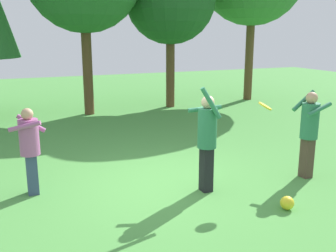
{
  "coord_description": "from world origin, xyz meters",
  "views": [
    {
      "loc": [
        -2.69,
        -6.47,
        2.82
      ],
      "look_at": [
        0.18,
        0.35,
        1.05
      ],
      "focal_mm": 41.88,
      "sensor_mm": 36.0,
      "label": 1
    }
  ],
  "objects": [
    {
      "name": "ball_blue",
      "position": [
        1.93,
        2.09,
        0.11
      ],
      "size": [
        0.21,
        0.21,
        0.21
      ],
      "primitive_type": "sphere",
      "color": "blue",
      "rests_on": "ground_plane"
    },
    {
      "name": "person_catcher",
      "position": [
        2.72,
        -0.72,
        1.02
      ],
      "size": [
        0.6,
        0.52,
        1.72
      ],
      "rotation": [
        0.0,
        0.0,
        -3.06
      ],
      "color": "#4C382D",
      "rests_on": "ground_plane"
    },
    {
      "name": "frisbee",
      "position": [
        1.58,
        -0.81,
        1.54
      ],
      "size": [
        0.35,
        0.36,
        0.15
      ],
      "color": "yellow"
    },
    {
      "name": "person_thrower",
      "position": [
        0.55,
        -0.56,
        1.05
      ],
      "size": [
        0.61,
        0.58,
        1.94
      ],
      "rotation": [
        0.0,
        0.0,
        -0.24
      ],
      "color": "black",
      "rests_on": "ground_plane"
    },
    {
      "name": "ball_yellow",
      "position": [
        1.4,
        -1.77,
        0.11
      ],
      "size": [
        0.23,
        0.23,
        0.23
      ],
      "primitive_type": "sphere",
      "color": "yellow",
      "rests_on": "ground_plane"
    },
    {
      "name": "ground_plane",
      "position": [
        0.0,
        0.0,
        0.0
      ],
      "size": [
        40.0,
        40.0,
        0.0
      ],
      "primitive_type": "plane",
      "color": "#4C9342"
    },
    {
      "name": "person_bystander",
      "position": [
        -2.37,
        0.52,
        0.92
      ],
      "size": [
        0.65,
        0.62,
        1.56
      ],
      "rotation": [
        0.0,
        0.0,
        -0.32
      ],
      "color": "#38476B",
      "rests_on": "ground_plane"
    }
  ]
}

